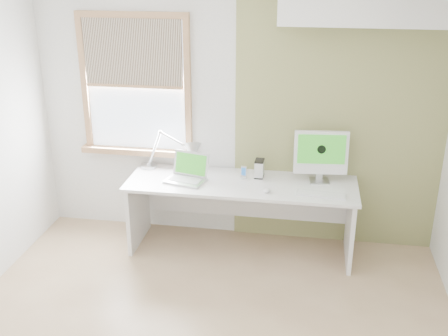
% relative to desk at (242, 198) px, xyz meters
% --- Properties ---
extents(room, '(4.04, 3.54, 2.64)m').
position_rel_desk_xyz_m(room, '(-0.11, -1.44, 0.77)').
color(room, tan).
rests_on(room, ground).
extents(accent_wall, '(2.00, 0.02, 2.60)m').
position_rel_desk_xyz_m(accent_wall, '(0.89, 0.30, 0.77)').
color(accent_wall, '#988C58').
rests_on(accent_wall, room).
extents(soffit, '(1.60, 0.40, 0.42)m').
position_rel_desk_xyz_m(soffit, '(1.09, 0.13, 1.87)').
color(soffit, white).
rests_on(soffit, room).
extents(window, '(1.20, 0.14, 1.42)m').
position_rel_desk_xyz_m(window, '(-1.11, 0.27, 1.01)').
color(window, '#AE7D53').
rests_on(window, room).
extents(desk, '(2.20, 0.70, 0.73)m').
position_rel_desk_xyz_m(desk, '(0.00, 0.00, 0.00)').
color(desk, white).
rests_on(desk, room).
extents(desk_lamp, '(0.70, 0.35, 0.41)m').
position_rel_desk_xyz_m(desk_lamp, '(-0.59, 0.08, 0.41)').
color(desk_lamp, silver).
rests_on(desk_lamp, desk).
extents(laptop, '(0.42, 0.37, 0.26)m').
position_rel_desk_xyz_m(laptop, '(-0.52, -0.08, 0.26)').
color(laptop, silver).
rests_on(laptop, desk).
extents(phone_dock, '(0.08, 0.08, 0.13)m').
position_rel_desk_xyz_m(phone_dock, '(0.01, 0.04, 0.23)').
color(phone_dock, silver).
rests_on(phone_dock, desk).
extents(external_drive, '(0.09, 0.14, 0.18)m').
position_rel_desk_xyz_m(external_drive, '(0.15, 0.10, 0.28)').
color(external_drive, silver).
rests_on(external_drive, desk).
extents(imac, '(0.51, 0.18, 0.50)m').
position_rel_desk_xyz_m(imac, '(0.73, 0.10, 0.47)').
color(imac, silver).
rests_on(imac, desk).
extents(keyboard, '(0.46, 0.17, 0.02)m').
position_rel_desk_xyz_m(keyboard, '(0.75, -0.24, 0.20)').
color(keyboard, white).
rests_on(keyboard, desk).
extents(mouse, '(0.06, 0.10, 0.03)m').
position_rel_desk_xyz_m(mouse, '(0.26, -0.24, 0.21)').
color(mouse, white).
rests_on(mouse, desk).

